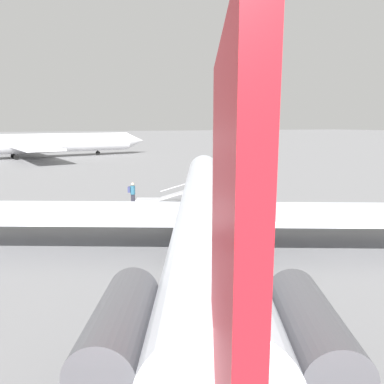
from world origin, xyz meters
TOP-DOWN VIEW (x-y plane):
  - ground_plane at (0.00, 0.00)m, footprint 600.00×600.00m
  - airplane_main at (-0.91, 0.42)m, footprint 32.78×25.98m
  - airplane_far_center at (55.42, 7.88)m, footprint 33.45×43.33m
  - boarding_stairs at (9.42, -0.14)m, footprint 2.60×4.07m
  - passenger at (10.10, 1.31)m, footprint 0.46×0.57m

SIDE VIEW (x-z plane):
  - ground_plane at x=0.00m, z-range 0.00..0.00m
  - boarding_stairs at x=9.42m, z-range -0.48..1.23m
  - passenger at x=10.10m, z-range 0.13..1.87m
  - airplane_main at x=-0.91m, z-range -1.39..5.49m
  - airplane_far_center at x=55.42m, z-range -1.82..7.15m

